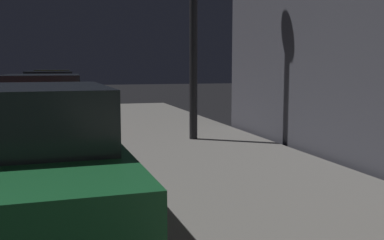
{
  "coord_description": "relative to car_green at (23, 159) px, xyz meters",
  "views": [
    {
      "loc": [
        3.24,
        0.5,
        1.62
      ],
      "look_at": [
        4.23,
        3.87,
        1.19
      ],
      "focal_mm": 41.81,
      "sensor_mm": 36.0,
      "label": 1
    }
  ],
  "objects": [
    {
      "name": "car_yellow_cab",
      "position": [
        -0.0,
        19.33,
        -0.0
      ],
      "size": [
        2.14,
        4.4,
        1.43
      ],
      "color": "gold",
      "rests_on": "ground"
    },
    {
      "name": "car_black",
      "position": [
        -0.0,
        12.69,
        0.0
      ],
      "size": [
        2.1,
        4.54,
        1.43
      ],
      "color": "black",
      "rests_on": "ground"
    },
    {
      "name": "car_green",
      "position": [
        0.0,
        0.0,
        0.0
      ],
      "size": [
        2.14,
        4.56,
        1.43
      ],
      "color": "#19592D",
      "rests_on": "ground"
    },
    {
      "name": "car_red",
      "position": [
        -0.0,
        5.81,
        0.02
      ],
      "size": [
        2.13,
        4.09,
        1.43
      ],
      "color": "maroon",
      "rests_on": "ground"
    }
  ]
}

